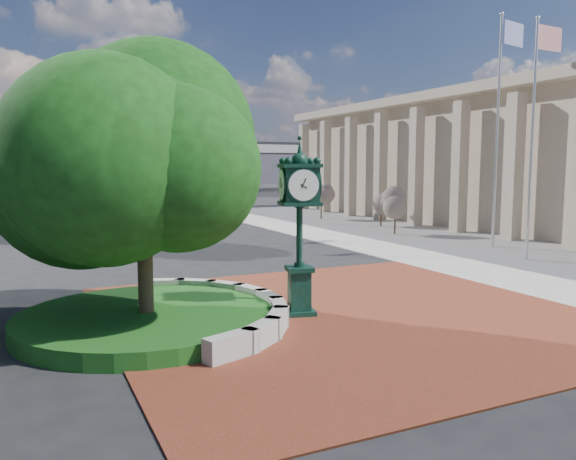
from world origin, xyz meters
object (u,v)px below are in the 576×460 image
Objects in this scene: street_lamp_far at (103,155)px; flagpole_a at (532,138)px; parked_car at (118,200)px; flagpole_b at (497,129)px; street_lamp_near at (216,155)px; post_clock at (299,220)px.

flagpole_a is at bearing -73.25° from street_lamp_far.
parked_car is 0.43× the size of flagpole_b.
parked_car is at bearing 106.81° from flagpole_a.
street_lamp_far is at bearing 106.75° from flagpole_a.
street_lamp_far is at bearing 112.59° from street_lamp_near.
post_clock is at bearing -111.24° from parked_car.
flagpole_b is at bearing -69.52° from street_lamp_far.
flagpole_a is at bearing 16.49° from post_clock.
post_clock is 15.85m from flagpole_b.
street_lamp_far reaches higher than post_clock.
flagpole_a is 0.90× the size of flagpole_b.
flagpole_a is 3.78m from flagpole_b.
parked_car is at bearing 114.06° from street_lamp_near.
street_lamp_far is at bearing 89.23° from post_clock.
street_lamp_near is (5.41, -12.11, 3.91)m from parked_car.
flagpole_b is 1.30× the size of street_lamp_far.
post_clock is 28.58m from street_lamp_near.
post_clock is 0.57× the size of street_lamp_near.
street_lamp_near is 16.19m from street_lamp_far.
post_clock is 13.07m from flagpole_a.
street_lamp_far reaches higher than street_lamp_near.
flagpole_b is (1.56, 3.40, 0.58)m from flagpole_a.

